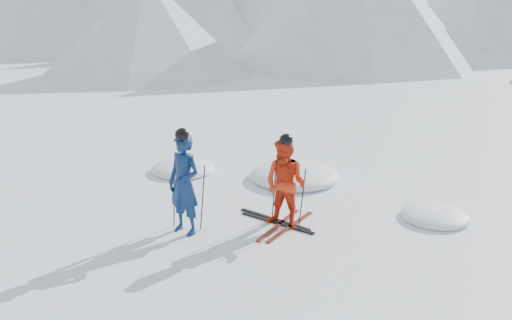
% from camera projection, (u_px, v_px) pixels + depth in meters
% --- Properties ---
extents(ground, '(160.00, 160.00, 0.00)m').
position_uv_depth(ground, '(313.00, 228.00, 10.42)').
color(ground, white).
rests_on(ground, ground).
extents(skier_blue, '(0.81, 0.65, 1.92)m').
position_uv_depth(skier_blue, '(184.00, 184.00, 9.98)').
color(skier_blue, navy).
rests_on(skier_blue, ground).
extents(skier_red, '(0.96, 0.82, 1.75)m').
position_uv_depth(skier_red, '(285.00, 184.00, 10.26)').
color(skier_red, red).
rests_on(skier_red, ground).
extents(pole_blue_left, '(0.13, 0.09, 1.28)m').
position_uv_depth(pole_blue_left, '(174.00, 196.00, 10.30)').
color(pole_blue_left, black).
rests_on(pole_blue_left, ground).
extents(pole_blue_right, '(0.13, 0.08, 1.28)m').
position_uv_depth(pole_blue_right, '(203.00, 198.00, 10.22)').
color(pole_blue_right, black).
rests_on(pole_blue_right, ground).
extents(pole_red_left, '(0.12, 0.09, 1.16)m').
position_uv_depth(pole_red_left, '(274.00, 192.00, 10.66)').
color(pole_red_left, black).
rests_on(pole_red_left, ground).
extents(pole_red_right, '(0.12, 0.08, 1.16)m').
position_uv_depth(pole_red_right, '(302.00, 198.00, 10.38)').
color(pole_red_right, black).
rests_on(pole_red_right, ground).
extents(ski_worn_left, '(0.36, 1.69, 0.03)m').
position_uv_depth(ski_worn_left, '(279.00, 225.00, 10.54)').
color(ski_worn_left, black).
rests_on(ski_worn_left, ground).
extents(ski_worn_right, '(0.48, 1.67, 0.03)m').
position_uv_depth(ski_worn_right, '(291.00, 227.00, 10.47)').
color(ski_worn_right, black).
rests_on(ski_worn_right, ground).
extents(ski_loose_a, '(1.63, 0.66, 0.03)m').
position_uv_depth(ski_loose_a, '(274.00, 219.00, 10.81)').
color(ski_loose_a, black).
rests_on(ski_loose_a, ground).
extents(ski_loose_b, '(1.65, 0.60, 0.03)m').
position_uv_depth(ski_loose_b, '(277.00, 223.00, 10.64)').
color(ski_loose_b, black).
rests_on(ski_loose_b, ground).
extents(snow_lumps, '(7.62, 3.17, 0.48)m').
position_uv_depth(snow_lumps, '(284.00, 182.00, 13.00)').
color(snow_lumps, white).
rests_on(snow_lumps, ground).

